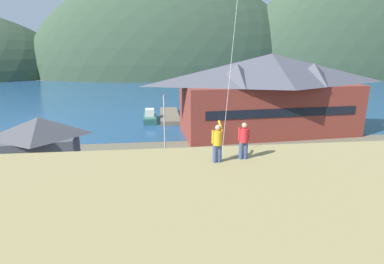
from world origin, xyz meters
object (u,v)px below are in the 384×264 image
object	(u,v)px
parked_car_front_row_silver	(208,165)
parked_car_mid_row_center	(194,195)
parked_car_back_row_right	(118,165)
wharf_dock	(169,116)
parked_car_mid_row_far	(355,160)
person_companion	(244,140)
harbor_lodge	(270,92)
parked_car_lone_by_shed	(383,193)
parked_car_front_row_red	(317,187)
parking_light_pole	(165,124)
parked_car_mid_row_near	(284,162)
moored_boat_wharfside	(150,117)
parked_car_front_row_end	(132,203)
person_kite_flyer	(217,142)
storage_shed_near_lot	(41,145)

from	to	relation	value
parked_car_front_row_silver	parked_car_mid_row_center	xyz separation A→B (m)	(-2.00, -5.95, 0.00)
parked_car_back_row_right	wharf_dock	bearing A→B (deg)	76.79
parked_car_mid_row_far	person_companion	bearing A→B (deg)	-139.43
harbor_lodge	parked_car_lone_by_shed	world-z (taller)	harbor_lodge
parked_car_back_row_right	parked_car_mid_row_far	bearing A→B (deg)	-3.48
parked_car_lone_by_shed	parked_car_front_row_red	xyz separation A→B (m)	(-4.40, 1.69, 0.00)
wharf_dock	parking_light_pole	world-z (taller)	parking_light_pole
parked_car_mid_row_far	wharf_dock	bearing A→B (deg)	123.48
parked_car_mid_row_near	moored_boat_wharfside	bearing A→B (deg)	119.76
harbor_lodge	parked_car_front_row_silver	xyz separation A→B (m)	(-10.94, -14.16, -4.80)
wharf_dock	parked_car_back_row_right	world-z (taller)	parked_car_back_row_right
moored_boat_wharfside	parked_car_front_row_end	world-z (taller)	moored_boat_wharfside
parked_car_front_row_red	parked_car_front_row_end	distance (m)	14.51
parked_car_mid_row_center	parked_car_lone_by_shed	bearing A→B (deg)	-5.09
parked_car_front_row_end	person_kite_flyer	xyz separation A→B (m)	(4.67, -7.00, 6.57)
parked_car_mid_row_near	parking_light_pole	distance (m)	12.46
wharf_dock	moored_boat_wharfside	xyz separation A→B (m)	(-3.35, -2.50, 0.37)
person_kite_flyer	person_companion	world-z (taller)	person_kite_flyer
moored_boat_wharfside	parked_car_front_row_end	xyz separation A→B (m)	(-0.56, -29.98, 0.34)
moored_boat_wharfside	person_kite_flyer	size ratio (longest dim) A/B	3.47
parking_light_pole	parked_car_front_row_silver	bearing A→B (deg)	-45.66
parked_car_back_row_right	parked_car_mid_row_far	world-z (taller)	same
person_companion	parking_light_pole	bearing A→B (deg)	100.81
harbor_lodge	person_companion	xyz separation A→B (m)	(-11.54, -27.54, 1.75)
moored_boat_wharfside	person_kite_flyer	xyz separation A→B (m)	(4.11, -36.99, 6.91)
person_kite_flyer	person_companion	size ratio (longest dim) A/B	1.07
parked_car_front_row_end	parked_car_lone_by_shed	bearing A→B (deg)	-1.69
parked_car_mid_row_far	parked_car_front_row_end	xyz separation A→B (m)	(-21.20, -6.33, 0.00)
storage_shed_near_lot	parked_car_front_row_silver	bearing A→B (deg)	-8.75
parked_car_mid_row_near	person_companion	bearing A→B (deg)	-121.13
parked_car_mid_row_near	parked_car_mid_row_far	xyz separation A→B (m)	(7.23, -0.21, 0.00)
person_kite_flyer	storage_shed_near_lot	bearing A→B (deg)	130.58
parked_car_front_row_silver	parking_light_pole	xyz separation A→B (m)	(-3.93, 4.02, 3.10)
harbor_lodge	parked_car_front_row_silver	distance (m)	18.52
parked_car_front_row_red	parked_car_mid_row_far	bearing A→B (deg)	37.67
harbor_lodge	parked_car_front_row_silver	size ratio (longest dim) A/B	6.09
parked_car_front_row_red	parked_car_front_row_silver	bearing A→B (deg)	145.03
parked_car_mid_row_near	parked_car_front_row_end	size ratio (longest dim) A/B	1.01
storage_shed_near_lot	parked_car_mid_row_far	world-z (taller)	storage_shed_near_lot
storage_shed_near_lot	person_companion	distance (m)	22.33
parked_car_mid_row_near	parked_car_mid_row_center	bearing A→B (deg)	-148.24
wharf_dock	parked_car_front_row_end	bearing A→B (deg)	-96.85
harbor_lodge	parked_car_mid_row_far	xyz separation A→B (m)	(3.70, -14.49, -4.80)
parked_car_front_row_silver	parked_car_front_row_end	bearing A→B (deg)	-134.56
storage_shed_near_lot	parked_car_mid_row_far	bearing A→B (deg)	-5.18
harbor_lodge	storage_shed_near_lot	world-z (taller)	harbor_lodge
person_companion	parked_car_mid_row_center	bearing A→B (deg)	100.63
parked_car_front_row_silver	parked_car_mid_row_far	xyz separation A→B (m)	(14.64, -0.34, 0.00)
moored_boat_wharfside	parked_car_mid_row_near	world-z (taller)	moored_boat_wharfside
harbor_lodge	parked_car_mid_row_center	xyz separation A→B (m)	(-12.94, -20.10, -4.80)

